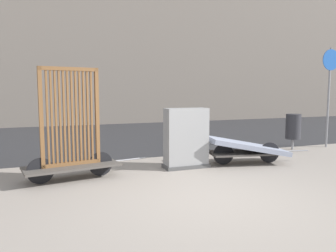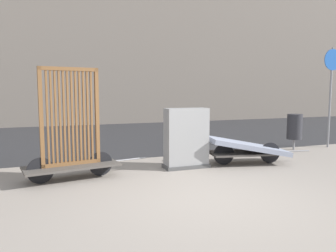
{
  "view_description": "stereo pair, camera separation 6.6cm",
  "coord_description": "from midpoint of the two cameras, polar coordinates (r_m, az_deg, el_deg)",
  "views": [
    {
      "loc": [
        -2.41,
        -4.47,
        1.71
      ],
      "look_at": [
        0.0,
        1.95,
        0.97
      ],
      "focal_mm": 35.0,
      "sensor_mm": 36.0,
      "label": 1
    },
    {
      "loc": [
        -2.35,
        -4.5,
        1.71
      ],
      "look_at": [
        0.0,
        1.95,
        0.97
      ],
      "focal_mm": 35.0,
      "sensor_mm": 36.0,
      "label": 2
    }
  ],
  "objects": [
    {
      "name": "sign_post",
      "position": [
        10.98,
        26.16,
        6.87
      ],
      "size": [
        0.62,
        0.06,
        2.98
      ],
      "color": "gray",
      "rests_on": "ground_plane"
    },
    {
      "name": "road_strip",
      "position": [
        12.59,
        -9.49,
        -1.68
      ],
      "size": [
        56.0,
        8.67,
        0.01
      ],
      "color": "#2D2D30",
      "rests_on": "ground_plane"
    },
    {
      "name": "utility_cabinet",
      "position": [
        7.26,
        2.92,
        -2.46
      ],
      "size": [
        1.01,
        0.44,
        1.33
      ],
      "color": "#4C4C4C",
      "rests_on": "ground_plane"
    },
    {
      "name": "trash_bin",
      "position": [
        10.15,
        20.8,
        -0.11
      ],
      "size": [
        0.42,
        0.42,
        1.04
      ],
      "color": "gray",
      "rests_on": "ground_plane"
    },
    {
      "name": "bike_cart_with_mattress",
      "position": [
        7.89,
        13.37,
        -3.71
      ],
      "size": [
        2.55,
        1.16,
        0.65
      ],
      "rotation": [
        0.0,
        0.0,
        -0.18
      ],
      "color": "#4C4742",
      "rests_on": "ground_plane"
    },
    {
      "name": "ground_plane",
      "position": [
        5.36,
        7.16,
        -12.48
      ],
      "size": [
        60.0,
        60.0,
        0.0
      ],
      "primitive_type": "plane",
      "color": "gray"
    },
    {
      "name": "bike_cart_with_bedframe",
      "position": [
        6.52,
        -16.74,
        -2.73
      ],
      "size": [
        2.49,
        1.04,
        2.15
      ],
      "rotation": [
        0.0,
        0.0,
        0.18
      ],
      "color": "#4C4742",
      "rests_on": "ground_plane"
    }
  ]
}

